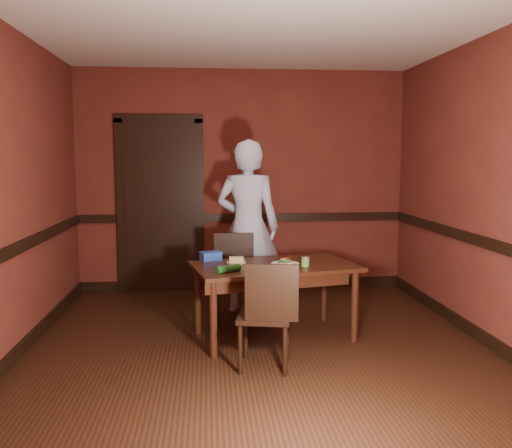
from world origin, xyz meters
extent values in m
cube|color=black|center=(0.00, 0.00, 0.00)|extent=(4.00, 4.50, 0.01)
cube|color=silver|center=(0.00, 0.00, 2.70)|extent=(4.00, 4.50, 0.01)
cube|color=#5D251C|center=(0.00, 2.25, 1.35)|extent=(4.00, 0.02, 2.70)
cube|color=#5D251C|center=(0.00, -2.25, 1.35)|extent=(4.00, 0.02, 2.70)
cube|color=#5D251C|center=(-2.00, 0.00, 1.35)|extent=(0.02, 4.50, 2.70)
cube|color=#5D251C|center=(2.00, 0.00, 1.35)|extent=(0.02, 4.50, 2.70)
cube|color=black|center=(0.00, 2.23, 0.90)|extent=(4.00, 0.03, 0.10)
cube|color=black|center=(-1.99, 0.00, 0.90)|extent=(0.03, 4.50, 0.10)
cube|color=black|center=(1.99, 0.00, 0.90)|extent=(0.03, 4.50, 0.10)
cube|color=black|center=(0.00, 2.23, 0.06)|extent=(4.00, 0.03, 0.12)
cube|color=black|center=(-1.99, 0.00, 0.06)|extent=(0.03, 4.50, 0.12)
cube|color=black|center=(1.99, 0.00, 0.06)|extent=(0.03, 4.50, 0.12)
cube|color=black|center=(-1.00, 2.21, 1.02)|extent=(0.85, 0.04, 2.05)
cube|color=black|center=(-1.48, 2.23, 1.02)|extent=(0.10, 0.06, 2.15)
cube|color=black|center=(-0.52, 2.23, 1.02)|extent=(0.10, 0.06, 2.15)
cube|color=black|center=(-1.00, 2.23, 2.10)|extent=(1.05, 0.06, 0.10)
cube|color=black|center=(0.17, 0.36, 0.34)|extent=(1.59, 1.10, 0.68)
imported|color=#B0BEDC|center=(-0.01, 1.25, 0.91)|extent=(0.76, 0.59, 1.83)
cylinder|color=white|center=(0.26, 0.32, 0.68)|extent=(0.25, 0.25, 0.01)
cube|color=#A98052|center=(0.26, 0.32, 0.70)|extent=(0.12, 0.11, 0.02)
ellipsoid|color=green|center=(0.26, 0.32, 0.72)|extent=(0.11, 0.10, 0.02)
cylinder|color=#B6060D|center=(0.24, 0.34, 0.74)|extent=(0.04, 0.04, 0.01)
cylinder|color=#B6060D|center=(0.29, 0.31, 0.74)|extent=(0.04, 0.04, 0.01)
cylinder|color=#7EB066|center=(0.23, 0.30, 0.74)|extent=(0.03, 0.03, 0.01)
cylinder|color=#7EB066|center=(0.28, 0.35, 0.74)|extent=(0.03, 0.03, 0.01)
cylinder|color=#7EB066|center=(0.26, 0.32, 0.74)|extent=(0.03, 0.03, 0.01)
cylinder|color=#54873C|center=(0.43, 0.25, 0.72)|extent=(0.07, 0.07, 0.08)
cylinder|color=#B9B8AE|center=(0.43, 0.25, 0.76)|extent=(0.07, 0.07, 0.01)
cylinder|color=white|center=(-0.17, 0.46, 0.68)|extent=(0.18, 0.18, 0.01)
cube|color=#DBBA6D|center=(-0.17, 0.46, 0.71)|extent=(0.13, 0.09, 0.04)
cube|color=blue|center=(-0.40, 0.60, 0.71)|extent=(0.21, 0.18, 0.07)
cube|color=blue|center=(-0.40, 0.60, 0.75)|extent=(0.23, 0.19, 0.01)
cylinder|color=#154A16|center=(-0.26, 0.06, 0.71)|extent=(0.23, 0.17, 0.06)
camera|label=1|loc=(-0.43, -4.41, 1.64)|focal=38.00mm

